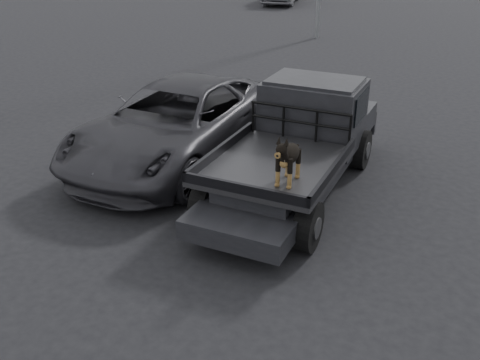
% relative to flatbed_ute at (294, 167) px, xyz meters
% --- Properties ---
extents(ground, '(120.00, 120.00, 0.00)m').
position_rel_flatbed_ute_xyz_m(ground, '(0.37, -1.55, -0.46)').
color(ground, black).
rests_on(ground, ground).
extents(flatbed_ute, '(2.00, 5.40, 0.92)m').
position_rel_flatbed_ute_xyz_m(flatbed_ute, '(0.00, 0.00, 0.00)').
color(flatbed_ute, black).
rests_on(flatbed_ute, ground).
extents(ute_cab, '(1.72, 1.30, 0.88)m').
position_rel_flatbed_ute_xyz_m(ute_cab, '(-0.00, 0.95, 0.90)').
color(ute_cab, black).
rests_on(ute_cab, flatbed_ute).
extents(headache_rack, '(1.80, 0.08, 0.55)m').
position_rel_flatbed_ute_xyz_m(headache_rack, '(-0.00, 0.20, 0.74)').
color(headache_rack, black).
rests_on(headache_rack, flatbed_ute).
extents(dog, '(0.32, 0.60, 0.74)m').
position_rel_flatbed_ute_xyz_m(dog, '(0.42, -1.49, 0.83)').
color(dog, black).
rests_on(dog, flatbed_ute).
extents(parked_suv, '(2.59, 5.51, 1.52)m').
position_rel_flatbed_ute_xyz_m(parked_suv, '(-2.59, 0.39, 0.30)').
color(parked_suv, '#2E2D32').
rests_on(parked_suv, ground).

